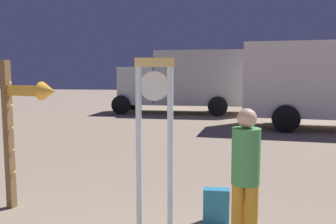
{
  "coord_description": "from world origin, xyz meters",
  "views": [
    {
      "loc": [
        1.06,
        -1.26,
        1.9
      ],
      "look_at": [
        0.14,
        5.09,
        1.2
      ],
      "focal_mm": 36.72,
      "sensor_mm": 36.0,
      "label": 1
    }
  ],
  "objects_px": {
    "person_near_clock": "(245,173)",
    "backpack": "(216,206)",
    "standing_clock": "(155,130)",
    "box_truck_near": "(331,82)",
    "arrow_sign": "(24,115)",
    "box_truck_far": "(189,80)"
  },
  "relations": [
    {
      "from": "standing_clock",
      "to": "box_truck_far",
      "type": "xyz_separation_m",
      "value": [
        -0.69,
        13.11,
        0.37
      ]
    },
    {
      "from": "box_truck_near",
      "to": "person_near_clock",
      "type": "bearing_deg",
      "value": -111.62
    },
    {
      "from": "standing_clock",
      "to": "box_truck_far",
      "type": "distance_m",
      "value": 13.13
    },
    {
      "from": "arrow_sign",
      "to": "box_truck_far",
      "type": "distance_m",
      "value": 12.7
    },
    {
      "from": "arrow_sign",
      "to": "box_truck_near",
      "type": "relative_size",
      "value": 0.32
    },
    {
      "from": "arrow_sign",
      "to": "backpack",
      "type": "distance_m",
      "value": 2.85
    },
    {
      "from": "box_truck_near",
      "to": "box_truck_far",
      "type": "height_order",
      "value": "box_truck_far"
    },
    {
      "from": "person_near_clock",
      "to": "box_truck_near",
      "type": "distance_m",
      "value": 9.67
    },
    {
      "from": "arrow_sign",
      "to": "person_near_clock",
      "type": "height_order",
      "value": "arrow_sign"
    },
    {
      "from": "person_near_clock",
      "to": "backpack",
      "type": "height_order",
      "value": "person_near_clock"
    },
    {
      "from": "arrow_sign",
      "to": "box_truck_far",
      "type": "bearing_deg",
      "value": 84.55
    },
    {
      "from": "standing_clock",
      "to": "box_truck_near",
      "type": "height_order",
      "value": "box_truck_near"
    },
    {
      "from": "backpack",
      "to": "box_truck_near",
      "type": "xyz_separation_m",
      "value": [
        3.85,
        8.28,
        1.42
      ]
    },
    {
      "from": "standing_clock",
      "to": "arrow_sign",
      "type": "bearing_deg",
      "value": 166.31
    },
    {
      "from": "box_truck_near",
      "to": "box_truck_far",
      "type": "relative_size",
      "value": 1.0
    },
    {
      "from": "backpack",
      "to": "arrow_sign",
      "type": "bearing_deg",
      "value": 179.47
    },
    {
      "from": "backpack",
      "to": "box_truck_far",
      "type": "height_order",
      "value": "box_truck_far"
    },
    {
      "from": "box_truck_near",
      "to": "arrow_sign",
      "type": "bearing_deg",
      "value": -128.1
    },
    {
      "from": "person_near_clock",
      "to": "box_truck_far",
      "type": "xyz_separation_m",
      "value": [
        -1.71,
        13.35,
        0.76
      ]
    },
    {
      "from": "standing_clock",
      "to": "box_truck_near",
      "type": "relative_size",
      "value": 0.32
    },
    {
      "from": "person_near_clock",
      "to": "box_truck_far",
      "type": "height_order",
      "value": "box_truck_far"
    },
    {
      "from": "person_near_clock",
      "to": "box_truck_far",
      "type": "distance_m",
      "value": 13.48
    }
  ]
}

